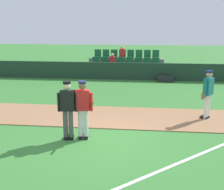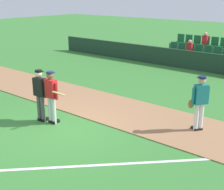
{
  "view_description": "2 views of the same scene",
  "coord_description": "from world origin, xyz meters",
  "px_view_note": "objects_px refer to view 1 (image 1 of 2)",
  "views": [
    {
      "loc": [
        1.45,
        -8.36,
        3.39
      ],
      "look_at": [
        0.32,
        1.15,
        1.13
      ],
      "focal_mm": 49.27,
      "sensor_mm": 36.0,
      "label": 1
    },
    {
      "loc": [
        7.11,
        -6.11,
        4.12
      ],
      "look_at": [
        0.99,
        1.5,
        0.91
      ],
      "focal_mm": 50.19,
      "sensor_mm": 36.0,
      "label": 2
    }
  ],
  "objects_px": {
    "batter_red_jersey": "(83,108)",
    "umpire_home_plate": "(68,107)",
    "runner_teal_jersey": "(208,93)",
    "equipment_bag": "(165,79)"
  },
  "relations": [
    {
      "from": "umpire_home_plate",
      "to": "runner_teal_jersey",
      "type": "height_order",
      "value": "same"
    },
    {
      "from": "batter_red_jersey",
      "to": "umpire_home_plate",
      "type": "height_order",
      "value": "same"
    },
    {
      "from": "umpire_home_plate",
      "to": "batter_red_jersey",
      "type": "bearing_deg",
      "value": 12.41
    },
    {
      "from": "equipment_bag",
      "to": "runner_teal_jersey",
      "type": "bearing_deg",
      "value": -81.15
    },
    {
      "from": "umpire_home_plate",
      "to": "equipment_bag",
      "type": "relative_size",
      "value": 1.96
    },
    {
      "from": "runner_teal_jersey",
      "to": "equipment_bag",
      "type": "relative_size",
      "value": 1.96
    },
    {
      "from": "batter_red_jersey",
      "to": "umpire_home_plate",
      "type": "distance_m",
      "value": 0.44
    },
    {
      "from": "runner_teal_jersey",
      "to": "equipment_bag",
      "type": "xyz_separation_m",
      "value": [
        -1.1,
        7.07,
        -0.78
      ]
    },
    {
      "from": "batter_red_jersey",
      "to": "equipment_bag",
      "type": "bearing_deg",
      "value": 73.17
    },
    {
      "from": "batter_red_jersey",
      "to": "runner_teal_jersey",
      "type": "height_order",
      "value": "same"
    }
  ]
}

